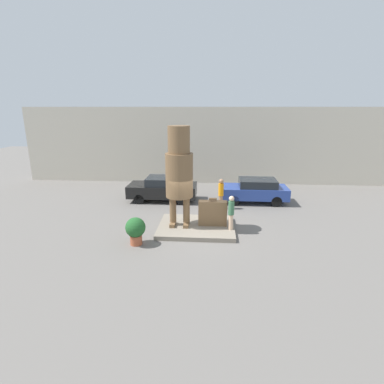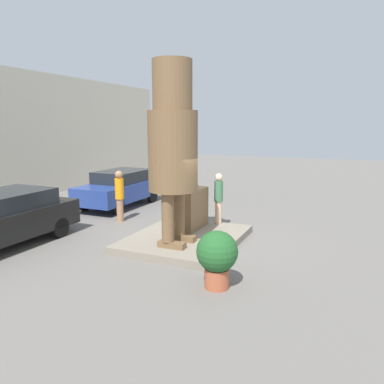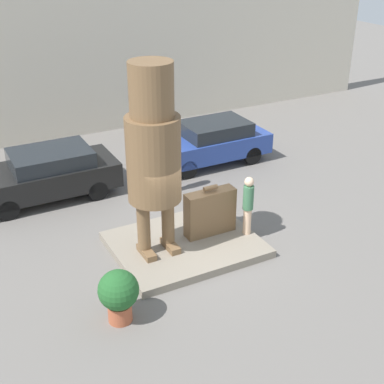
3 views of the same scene
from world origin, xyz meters
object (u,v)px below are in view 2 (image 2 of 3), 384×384
(parked_car_blue, at_px, (120,187))
(planter_pot, at_px, (217,255))
(tourist, at_px, (219,196))
(statue_figure, at_px, (173,140))
(worker_hivis, at_px, (119,194))
(parked_car_black, at_px, (2,218))
(giant_suitcase, at_px, (194,209))

(parked_car_blue, bearing_deg, planter_pot, 47.69)
(tourist, bearing_deg, statue_figure, 171.20)
(tourist, height_order, worker_hivis, tourist)
(tourist, xyz_separation_m, parked_car_black, (-3.99, 4.91, -0.29))
(giant_suitcase, distance_m, worker_hivis, 3.06)
(parked_car_blue, height_order, worker_hivis, worker_hivis)
(giant_suitcase, height_order, worker_hivis, worker_hivis)
(statue_figure, height_order, parked_car_black, statue_figure)
(statue_figure, xyz_separation_m, parked_car_black, (-1.55, 4.54, -2.17))
(parked_car_blue, bearing_deg, giant_suitcase, 60.10)
(parked_car_blue, bearing_deg, worker_hivis, 34.12)
(tourist, bearing_deg, worker_hivis, 96.47)
(giant_suitcase, relative_size, worker_hivis, 0.77)
(statue_figure, distance_m, worker_hivis, 4.23)
(giant_suitcase, height_order, tourist, tourist)
(tourist, distance_m, parked_car_black, 6.34)
(parked_car_black, height_order, parked_car_blue, parked_car_black)
(statue_figure, bearing_deg, worker_hivis, 56.95)
(parked_car_black, xyz_separation_m, worker_hivis, (3.59, -1.41, 0.18))
(planter_pot, height_order, worker_hivis, worker_hivis)
(tourist, bearing_deg, parked_car_black, 129.05)
(planter_pot, bearing_deg, tourist, 19.70)
(statue_figure, distance_m, parked_car_blue, 6.53)
(statue_figure, height_order, giant_suitcase, statue_figure)
(parked_car_blue, height_order, planter_pot, parked_car_blue)
(giant_suitcase, xyz_separation_m, tourist, (0.85, -0.48, 0.28))
(planter_pot, bearing_deg, parked_car_black, 88.79)
(giant_suitcase, height_order, planter_pot, giant_suitcase)
(statue_figure, height_order, tourist, statue_figure)
(statue_figure, bearing_deg, giant_suitcase, 3.74)
(tourist, distance_m, worker_hivis, 3.53)
(parked_car_blue, xyz_separation_m, planter_pot, (-5.83, -6.41, -0.09))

